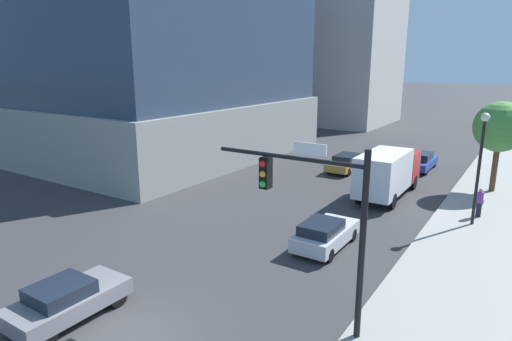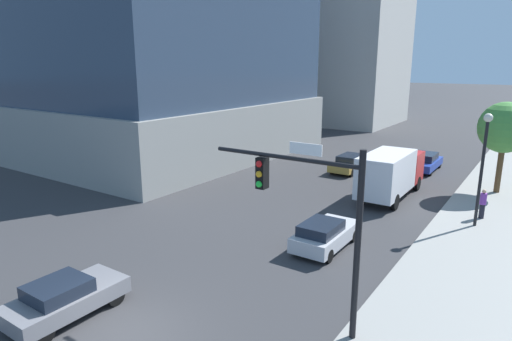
# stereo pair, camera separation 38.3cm
# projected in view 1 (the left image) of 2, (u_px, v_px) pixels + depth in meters

# --- Properties ---
(ground_plane) EXTENTS (400.00, 400.00, 0.00)m
(ground_plane) POSITION_uv_depth(u_px,v_px,m) (130.00, 336.00, 13.89)
(ground_plane) COLOR #333335
(sidewalk) EXTENTS (5.14, 120.00, 0.15)m
(sidewalk) POSITION_uv_depth(u_px,v_px,m) (490.00, 209.00, 25.73)
(sidewalk) COLOR gray
(sidewalk) RESTS_ON ground
(traffic_light_pole) EXTENTS (5.29, 0.48, 5.98)m
(traffic_light_pole) POSITION_uv_depth(u_px,v_px,m) (315.00, 203.00, 13.52)
(traffic_light_pole) COLOR black
(traffic_light_pole) RESTS_ON sidewalk
(street_lamp) EXTENTS (0.44, 0.44, 5.92)m
(street_lamp) POSITION_uv_depth(u_px,v_px,m) (481.00, 153.00, 22.28)
(street_lamp) COLOR black
(street_lamp) RESTS_ON sidewalk
(street_tree) EXTENTS (3.29, 3.29, 5.98)m
(street_tree) POSITION_uv_depth(u_px,v_px,m) (500.00, 127.00, 28.23)
(street_tree) COLOR brown
(street_tree) RESTS_ON sidewalk
(car_gray) EXTENTS (1.88, 4.00, 1.35)m
(car_gray) POSITION_uv_depth(u_px,v_px,m) (67.00, 300.00, 14.73)
(car_gray) COLOR slate
(car_gray) RESTS_ON ground
(car_gold) EXTENTS (1.82, 4.67, 1.34)m
(car_gold) POSITION_uv_depth(u_px,v_px,m) (346.00, 163.00, 35.16)
(car_gold) COLOR #AD8938
(car_gold) RESTS_ON ground
(car_silver) EXTENTS (1.81, 4.10, 1.41)m
(car_silver) POSITION_uv_depth(u_px,v_px,m) (325.00, 234.00, 20.39)
(car_silver) COLOR #B7B7BC
(car_silver) RESTS_ON ground
(car_blue) EXTENTS (1.92, 4.64, 1.41)m
(car_blue) POSITION_uv_depth(u_px,v_px,m) (420.00, 161.00, 35.57)
(car_blue) COLOR #233D9E
(car_blue) RESTS_ON ground
(box_truck) EXTENTS (2.33, 7.33, 3.08)m
(box_truck) POSITION_uv_depth(u_px,v_px,m) (388.00, 171.00, 27.98)
(box_truck) COLOR #B21E1E
(box_truck) RESTS_ON ground
(pedestrian_purple_shirt) EXTENTS (0.34, 0.34, 1.65)m
(pedestrian_purple_shirt) POSITION_uv_depth(u_px,v_px,m) (480.00, 202.00, 24.11)
(pedestrian_purple_shirt) COLOR black
(pedestrian_purple_shirt) RESTS_ON sidewalk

